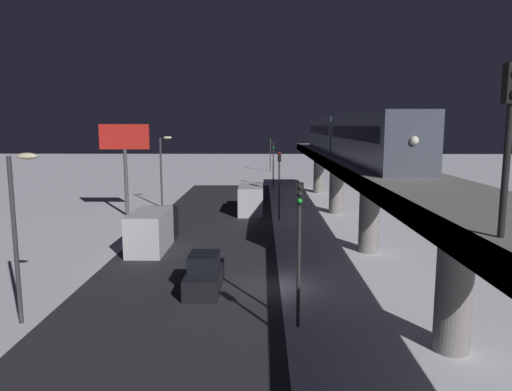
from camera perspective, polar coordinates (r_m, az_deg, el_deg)
ground_plane at (r=26.38m, az=0.83°, el=-10.97°), size 240.00×240.00×0.00m
avenue_asphalt at (r=26.76m, az=-9.16°, el=-10.78°), size 11.00×87.65×0.01m
elevated_railway at (r=26.17m, az=17.11°, el=0.53°), size 5.00×87.65×6.19m
subway_train at (r=42.29m, az=11.00°, el=7.25°), size 2.94×36.87×3.40m
rail_signal at (r=12.23m, az=28.47°, el=8.01°), size 0.36×0.41×4.00m
sedan_black at (r=25.87m, az=-6.28°, el=-9.55°), size 1.80×4.33×1.97m
box_truck at (r=47.98m, az=-0.59°, el=-0.40°), size 2.40×7.40×2.80m
delivery_van at (r=34.96m, az=-12.38°, el=-3.98°), size 2.40×7.40×2.80m
traffic_light_near at (r=20.28m, az=5.25°, el=-4.64°), size 0.32×0.44×6.40m
traffic_light_mid at (r=43.39m, az=2.84°, el=2.43°), size 0.32×0.44×6.40m
traffic_light_far at (r=66.73m, az=2.11°, el=4.58°), size 0.32×0.44×6.40m
traffic_light_distant at (r=90.11m, az=1.76°, el=5.61°), size 0.32×0.44×6.40m
commercial_billboard at (r=47.21m, az=-15.66°, el=5.83°), size 4.80×0.36×8.90m
street_lamp_near at (r=22.86m, az=-26.87°, el=-2.46°), size 1.35×0.44×7.65m
street_lamp_far at (r=51.13m, az=-11.23°, el=3.90°), size 1.35×0.44×7.65m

